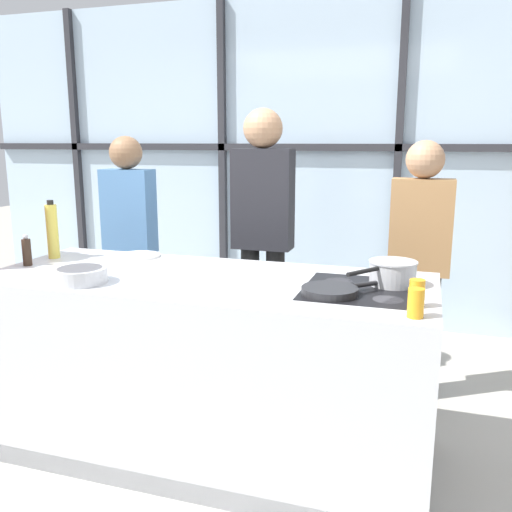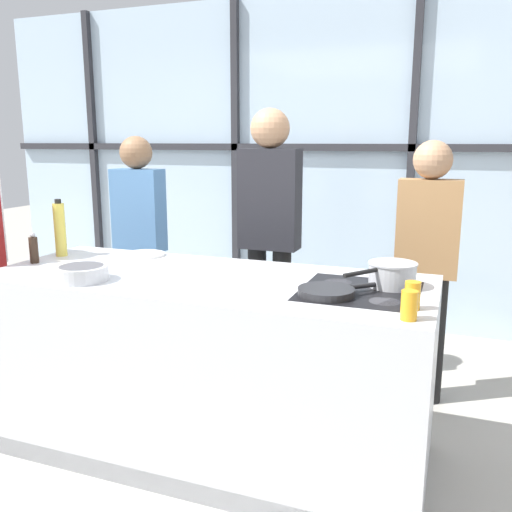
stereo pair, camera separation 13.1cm
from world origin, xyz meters
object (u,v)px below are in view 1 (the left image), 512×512
(juice_glass_near, at_px, (416,303))
(juice_glass_far, at_px, (417,293))
(frying_pan, at_px, (331,290))
(saucepan, at_px, (392,272))
(spectator_center_left, at_px, (263,224))
(white_plate, at_px, (139,256))
(oil_bottle, at_px, (52,231))
(spectator_center_right, at_px, (419,252))
(pepper_grinder, at_px, (27,251))
(spectator_far_left, at_px, (130,233))
(mixing_bowl, at_px, (80,275))

(juice_glass_near, height_order, juice_glass_far, same)
(frying_pan, bearing_deg, juice_glass_near, -31.26)
(saucepan, bearing_deg, frying_pan, -135.00)
(spectator_center_left, distance_m, white_plate, 0.86)
(oil_bottle, bearing_deg, juice_glass_near, -13.65)
(spectator_center_right, relative_size, saucepan, 4.43)
(white_plate, relative_size, juice_glass_far, 2.18)
(pepper_grinder, bearing_deg, spectator_center_left, 45.26)
(oil_bottle, distance_m, pepper_grinder, 0.22)
(spectator_far_left, height_order, mixing_bowl, spectator_far_left)
(saucepan, bearing_deg, white_plate, 172.20)
(juice_glass_far, bearing_deg, oil_bottle, 170.18)
(mixing_bowl, xyz_separation_m, oil_bottle, (-0.48, 0.43, 0.12))
(spectator_center_left, distance_m, spectator_center_right, 1.00)
(spectator_center_left, relative_size, pepper_grinder, 10.52)
(white_plate, distance_m, oil_bottle, 0.50)
(spectator_center_right, height_order, frying_pan, spectator_center_right)
(spectator_far_left, xyz_separation_m, juice_glass_near, (1.99, -1.30, 0.04))
(white_plate, bearing_deg, spectator_center_right, 22.66)
(white_plate, distance_m, juice_glass_near, 1.69)
(pepper_grinder, bearing_deg, juice_glass_near, -7.91)
(saucepan, bearing_deg, pepper_grinder, -174.61)
(spectator_center_left, height_order, spectator_center_right, spectator_center_left)
(frying_pan, distance_m, oil_bottle, 1.67)
(spectator_far_left, height_order, spectator_center_left, spectator_center_left)
(mixing_bowl, distance_m, pepper_grinder, 0.54)
(spectator_center_left, relative_size, mixing_bowl, 7.09)
(mixing_bowl, relative_size, oil_bottle, 0.77)
(saucepan, bearing_deg, juice_glass_far, -69.88)
(pepper_grinder, bearing_deg, oil_bottle, 87.23)
(spectator_center_right, distance_m, pepper_grinder, 2.25)
(spectator_center_right, height_order, pepper_grinder, spectator_center_right)
(juice_glass_near, bearing_deg, spectator_center_right, 90.45)
(frying_pan, distance_m, saucepan, 0.34)
(saucepan, distance_m, juice_glass_far, 0.34)
(spectator_far_left, distance_m, juice_glass_far, 2.31)
(spectator_center_left, distance_m, juice_glass_far, 1.54)
(oil_bottle, bearing_deg, pepper_grinder, -92.77)
(spectator_center_left, height_order, saucepan, spectator_center_left)
(juice_glass_far, bearing_deg, spectator_far_left, 149.78)
(saucepan, relative_size, oil_bottle, 1.09)
(spectator_far_left, distance_m, mixing_bowl, 1.33)
(frying_pan, relative_size, oil_bottle, 1.12)
(mixing_bowl, xyz_separation_m, juice_glass_far, (1.52, 0.09, 0.02))
(white_plate, bearing_deg, mixing_bowl, -86.83)
(mixing_bowl, height_order, juice_glass_far, juice_glass_far)
(spectator_far_left, relative_size, spectator_center_right, 1.02)
(spectator_center_left, height_order, juice_glass_far, spectator_center_left)
(spectator_center_right, xyz_separation_m, juice_glass_near, (0.01, -1.30, 0.06))
(spectator_center_right, height_order, saucepan, spectator_center_right)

